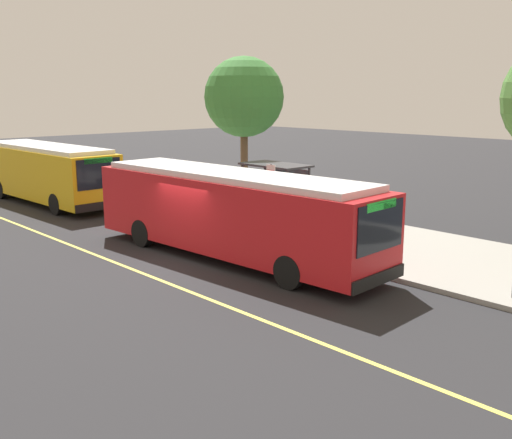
# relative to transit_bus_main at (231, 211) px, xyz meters

# --- Properties ---
(ground_plane) EXTENTS (120.00, 120.00, 0.00)m
(ground_plane) POSITION_rel_transit_bus_main_xyz_m (-0.92, -1.01, -1.62)
(ground_plane) COLOR #232326
(sidewalk_curb) EXTENTS (44.00, 6.40, 0.15)m
(sidewalk_curb) POSITION_rel_transit_bus_main_xyz_m (-0.92, 4.99, -1.54)
(sidewalk_curb) COLOR gray
(sidewalk_curb) RESTS_ON ground_plane
(lane_stripe_center) EXTENTS (36.00, 0.14, 0.01)m
(lane_stripe_center) POSITION_rel_transit_bus_main_xyz_m (-0.92, -3.21, -1.61)
(lane_stripe_center) COLOR #E0D64C
(lane_stripe_center) RESTS_ON ground_plane
(transit_bus_main) EXTENTS (11.79, 3.18, 2.95)m
(transit_bus_main) POSITION_rel_transit_bus_main_xyz_m (0.00, 0.00, 0.00)
(transit_bus_main) COLOR red
(transit_bus_main) RESTS_ON ground_plane
(transit_bus_second) EXTENTS (10.30, 2.86, 2.95)m
(transit_bus_second) POSITION_rel_transit_bus_main_xyz_m (-14.29, 0.03, -0.00)
(transit_bus_second) COLOR gold
(transit_bus_second) RESTS_ON ground_plane
(bus_shelter) EXTENTS (2.90, 1.60, 2.48)m
(bus_shelter) POSITION_rel_transit_bus_main_xyz_m (-2.77, 4.80, 0.30)
(bus_shelter) COLOR #333338
(bus_shelter) RESTS_ON sidewalk_curb
(waiting_bench) EXTENTS (1.60, 0.48, 0.95)m
(waiting_bench) POSITION_rel_transit_bus_main_xyz_m (-2.70, 4.67, -0.98)
(waiting_bench) COLOR brown
(waiting_bench) RESTS_ON sidewalk_curb
(route_sign_post) EXTENTS (0.44, 0.08, 2.80)m
(route_sign_post) POSITION_rel_transit_bus_main_xyz_m (-0.68, 2.52, 0.34)
(route_sign_post) COLOR #333338
(route_sign_post) RESTS_ON sidewalk_curb
(pedestrian_commuter) EXTENTS (0.24, 0.40, 1.69)m
(pedestrian_commuter) POSITION_rel_transit_bus_main_xyz_m (0.23, 3.53, -0.50)
(pedestrian_commuter) COLOR #282D47
(pedestrian_commuter) RESTS_ON sidewalk_curb
(street_tree_upstreet) EXTENTS (3.81, 3.81, 7.07)m
(street_tree_upstreet) POSITION_rel_transit_bus_main_xyz_m (-6.75, 6.64, 3.67)
(street_tree_upstreet) COLOR brown
(street_tree_upstreet) RESTS_ON sidewalk_curb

